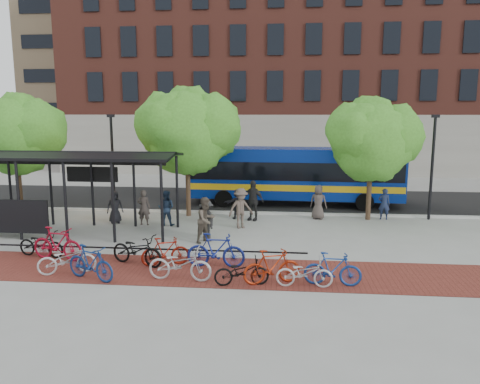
# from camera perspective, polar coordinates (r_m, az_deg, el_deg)

# --- Properties ---
(ground) EXTENTS (160.00, 160.00, 0.00)m
(ground) POSITION_cam_1_polar(r_m,az_deg,el_deg) (20.52, 0.11, -5.08)
(ground) COLOR #9E9E99
(ground) RESTS_ON ground
(asphalt_street) EXTENTS (160.00, 8.00, 0.01)m
(asphalt_street) POSITION_cam_1_polar(r_m,az_deg,el_deg) (28.30, 1.61, -0.93)
(asphalt_street) COLOR black
(asphalt_street) RESTS_ON ground
(curb) EXTENTS (160.00, 0.25, 0.12)m
(curb) POSITION_cam_1_polar(r_m,az_deg,el_deg) (24.38, 0.98, -2.54)
(curb) COLOR #B7B7B2
(curb) RESTS_ON ground
(brick_strip) EXTENTS (24.00, 3.00, 0.01)m
(brick_strip) POSITION_cam_1_polar(r_m,az_deg,el_deg) (16.12, -8.77, -9.39)
(brick_strip) COLOR maroon
(brick_strip) RESTS_ON ground
(bike_rack_rail) EXTENTS (12.00, 0.05, 0.95)m
(bike_rack_rail) POSITION_cam_1_polar(r_m,az_deg,el_deg) (17.29, -12.26, -8.18)
(bike_rack_rail) COLOR black
(bike_rack_rail) RESTS_ON ground
(building_brick) EXTENTS (55.00, 14.00, 20.00)m
(building_brick) POSITION_cam_1_polar(r_m,az_deg,el_deg) (46.71, 16.04, 15.23)
(building_brick) COLOR brown
(building_brick) RESTS_ON ground
(building_tower) EXTENTS (22.00, 22.00, 30.00)m
(building_tower) POSITION_cam_1_polar(r_m,az_deg,el_deg) (63.11, -11.67, 18.47)
(building_tower) COLOR #7A664C
(building_tower) RESTS_ON ground
(bus_shelter) EXTENTS (10.60, 3.07, 3.60)m
(bus_shelter) POSITION_cam_1_polar(r_m,az_deg,el_deg) (21.81, -21.84, 3.12)
(bus_shelter) COLOR black
(bus_shelter) RESTS_ON ground
(tree_a) EXTENTS (4.90, 4.00, 6.18)m
(tree_a) POSITION_cam_1_polar(r_m,az_deg,el_deg) (26.90, -25.50, 6.66)
(tree_a) COLOR #382619
(tree_a) RESTS_ON ground
(tree_b) EXTENTS (5.15, 4.20, 6.47)m
(tree_b) POSITION_cam_1_polar(r_m,az_deg,el_deg) (23.59, -6.23, 7.77)
(tree_b) COLOR #382619
(tree_b) RESTS_ON ground
(tree_c) EXTENTS (4.66, 3.80, 5.92)m
(tree_c) POSITION_cam_1_polar(r_m,az_deg,el_deg) (23.52, 15.94, 6.46)
(tree_c) COLOR #382619
(tree_c) RESTS_ON ground
(lamp_post_left) EXTENTS (0.35, 0.20, 5.12)m
(lamp_post_left) POSITION_cam_1_polar(r_m,az_deg,el_deg) (25.09, -15.26, 3.68)
(lamp_post_left) COLOR black
(lamp_post_left) RESTS_ON ground
(lamp_post_right) EXTENTS (0.35, 0.20, 5.12)m
(lamp_post_right) POSITION_cam_1_polar(r_m,az_deg,el_deg) (24.55, 22.39, 3.16)
(lamp_post_right) COLOR black
(lamp_post_right) RESTS_ON ground
(bus) EXTENTS (12.06, 3.20, 3.23)m
(bus) POSITION_cam_1_polar(r_m,az_deg,el_deg) (26.74, 6.56, 2.39)
(bus) COLOR navy
(bus) RESTS_ON ground
(bike_0) EXTENTS (1.93, 0.96, 0.97)m
(bike_0) POSITION_cam_1_polar(r_m,az_deg,el_deg) (18.68, -23.07, -5.84)
(bike_0) COLOR black
(bike_0) RESTS_ON ground
(bike_1) EXTENTS (2.09, 0.95, 1.21)m
(bike_1) POSITION_cam_1_polar(r_m,az_deg,el_deg) (18.02, -21.38, -5.89)
(bike_1) COLOR maroon
(bike_1) RESTS_ON ground
(bike_2) EXTENTS (1.95, 1.30, 0.97)m
(bike_2) POSITION_cam_1_polar(r_m,az_deg,el_deg) (16.47, -20.36, -7.72)
(bike_2) COLOR #AFAFB1
(bike_2) RESTS_ON ground
(bike_3) EXTENTS (1.93, 1.22, 1.13)m
(bike_3) POSITION_cam_1_polar(r_m,az_deg,el_deg) (15.61, -17.76, -8.23)
(bike_3) COLOR navy
(bike_3) RESTS_ON ground
(bike_4) EXTENTS (2.19, 1.41, 1.09)m
(bike_4) POSITION_cam_1_polar(r_m,az_deg,el_deg) (16.67, -12.44, -6.90)
(bike_4) COLOR black
(bike_4) RESTS_ON ground
(bike_5) EXTENTS (1.72, 1.04, 1.00)m
(bike_5) POSITION_cam_1_polar(r_m,az_deg,el_deg) (16.46, -9.10, -7.17)
(bike_5) COLOR maroon
(bike_5) RESTS_ON ground
(bike_6) EXTENTS (2.08, 0.85, 1.07)m
(bike_6) POSITION_cam_1_polar(r_m,az_deg,el_deg) (14.97, -7.31, -8.71)
(bike_6) COLOR #B1B1B3
(bike_6) RESTS_ON ground
(bike_7) EXTENTS (2.01, 0.60, 1.20)m
(bike_7) POSITION_cam_1_polar(r_m,az_deg,el_deg) (16.05, -2.96, -7.13)
(bike_7) COLOR navy
(bike_7) RESTS_ON ground
(bike_8) EXTENTS (1.77, 0.90, 0.89)m
(bike_8) POSITION_cam_1_polar(r_m,az_deg,el_deg) (14.48, 0.19, -9.67)
(bike_8) COLOR black
(bike_8) RESTS_ON ground
(bike_9) EXTENTS (1.90, 1.10, 1.10)m
(bike_9) POSITION_cam_1_polar(r_m,az_deg,el_deg) (14.61, 3.91, -9.07)
(bike_9) COLOR #9A260E
(bike_9) RESTS_ON ground
(bike_10) EXTENTS (1.72, 0.60, 0.90)m
(bike_10) POSITION_cam_1_polar(r_m,az_deg,el_deg) (14.48, 7.85, -9.73)
(bike_10) COLOR #B9BABC
(bike_10) RESTS_ON ground
(bike_11) EXTENTS (1.78, 0.61, 1.05)m
(bike_11) POSITION_cam_1_polar(r_m,az_deg,el_deg) (14.71, 11.23, -9.20)
(bike_11) COLOR navy
(bike_11) RESTS_ON ground
(pedestrian_0) EXTENTS (0.90, 0.77, 1.56)m
(pedestrian_0) POSITION_cam_1_polar(r_m,az_deg,el_deg) (23.06, -15.01, -1.77)
(pedestrian_0) COLOR black
(pedestrian_0) RESTS_ON ground
(pedestrian_1) EXTENTS (0.61, 0.40, 1.67)m
(pedestrian_1) POSITION_cam_1_polar(r_m,az_deg,el_deg) (22.32, -11.64, -1.86)
(pedestrian_1) COLOR #3B332F
(pedestrian_1) RESTS_ON ground
(pedestrian_2) EXTENTS (0.85, 0.68, 1.65)m
(pedestrian_2) POSITION_cam_1_polar(r_m,az_deg,el_deg) (22.09, -9.00, -1.94)
(pedestrian_2) COLOR #1B293F
(pedestrian_2) RESTS_ON ground
(pedestrian_3) EXTENTS (1.37, 1.16, 1.84)m
(pedestrian_3) POSITION_cam_1_polar(r_m,az_deg,el_deg) (21.26, 0.10, -2.00)
(pedestrian_3) COLOR brown
(pedestrian_3) RESTS_ON ground
(pedestrian_4) EXTENTS (1.25, 0.86, 1.97)m
(pedestrian_4) POSITION_cam_1_polar(r_m,az_deg,el_deg) (22.80, 1.55, -1.04)
(pedestrian_4) COLOR #242424
(pedestrian_4) RESTS_ON ground
(pedestrian_5) EXTENTS (1.47, 0.72, 1.52)m
(pedestrian_5) POSITION_cam_1_polar(r_m,az_deg,el_deg) (23.15, -0.24, -1.44)
(pedestrian_5) COLOR black
(pedestrian_5) RESTS_ON ground
(pedestrian_6) EXTENTS (0.95, 0.74, 1.71)m
(pedestrian_6) POSITION_cam_1_polar(r_m,az_deg,el_deg) (23.39, 9.53, -1.22)
(pedestrian_6) COLOR #463C38
(pedestrian_6) RESTS_ON ground
(pedestrian_7) EXTENTS (0.61, 0.44, 1.55)m
(pedestrian_7) POSITION_cam_1_polar(r_m,az_deg,el_deg) (24.08, 17.16, -1.41)
(pedestrian_7) COLOR #1C2541
(pedestrian_7) RESTS_ON ground
(pedestrian_8) EXTENTS (1.11, 1.15, 1.87)m
(pedestrian_8) POSITION_cam_1_polar(r_m,az_deg,el_deg) (19.01, -4.16, -3.41)
(pedestrian_8) COLOR #4D4439
(pedestrian_8) RESTS_ON ground
(pedestrian_9) EXTENTS (1.14, 1.21, 1.65)m
(pedestrian_9) POSITION_cam_1_polar(r_m,az_deg,el_deg) (19.61, -4.12, -3.34)
(pedestrian_9) COLOR #262626
(pedestrian_9) RESTS_ON ground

